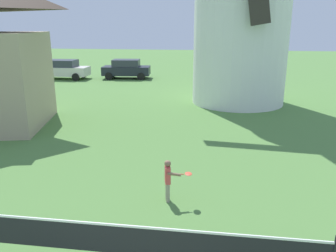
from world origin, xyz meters
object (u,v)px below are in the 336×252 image
parked_car_cream (62,69)px  parked_car_black (126,69)px  tennis_net (152,242)px  player_far (169,178)px

parked_car_cream → parked_car_black: (5.19, 0.99, -0.00)m
tennis_net → parked_car_black: parked_car_black is taller
player_far → parked_car_black: (-6.37, 20.11, 0.19)m
parked_car_black → parked_car_cream: bearing=-169.2°
parked_car_cream → parked_car_black: 5.29m
tennis_net → parked_car_cream: parked_car_cream is taller
parked_car_cream → parked_car_black: size_ratio=1.09×
player_far → tennis_net: bearing=-88.2°
tennis_net → parked_car_black: 23.74m
player_far → parked_car_cream: bearing=121.2°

